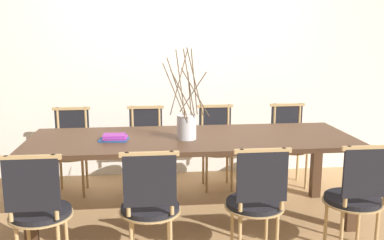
{
  "coord_description": "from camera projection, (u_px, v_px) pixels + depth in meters",
  "views": [
    {
      "loc": [
        -0.38,
        -3.57,
        1.61
      ],
      "look_at": [
        0.0,
        0.0,
        0.89
      ],
      "focal_mm": 40.0,
      "sensor_mm": 36.0,
      "label": 1
    }
  ],
  "objects": [
    {
      "name": "ground_plane",
      "position": [
        192.0,
        217.0,
        3.83
      ],
      "size": [
        16.0,
        16.0,
        0.0
      ],
      "primitive_type": "plane",
      "color": "#A87F51"
    },
    {
      "name": "wall_rear",
      "position": [
        180.0,
        36.0,
        4.81
      ],
      "size": [
        12.0,
        0.06,
        3.2
      ],
      "color": "silver",
      "rests_on": "ground_plane"
    },
    {
      "name": "dining_table",
      "position": [
        192.0,
        146.0,
        3.71
      ],
      "size": [
        2.79,
        0.97,
        0.74
      ],
      "color": "#422B1C",
      "rests_on": "ground_plane"
    },
    {
      "name": "chair_near_leftend",
      "position": [
        39.0,
        208.0,
        2.86
      ],
      "size": [
        0.43,
        0.43,
        0.87
      ],
      "color": "black",
      "rests_on": "ground_plane"
    },
    {
      "name": "chair_near_left",
      "position": [
        150.0,
        203.0,
        2.93
      ],
      "size": [
        0.43,
        0.43,
        0.87
      ],
      "color": "black",
      "rests_on": "ground_plane"
    },
    {
      "name": "chair_near_center",
      "position": [
        256.0,
        199.0,
        3.01
      ],
      "size": [
        0.43,
        0.43,
        0.87
      ],
      "color": "black",
      "rests_on": "ground_plane"
    },
    {
      "name": "chair_near_right",
      "position": [
        356.0,
        195.0,
        3.09
      ],
      "size": [
        0.43,
        0.43,
        0.87
      ],
      "color": "black",
      "rests_on": "ground_plane"
    },
    {
      "name": "chair_far_leftend",
      "position": [
        71.0,
        148.0,
        4.39
      ],
      "size": [
        0.43,
        0.43,
        0.87
      ],
      "rotation": [
        0.0,
        0.0,
        3.14
      ],
      "color": "black",
      "rests_on": "ground_plane"
    },
    {
      "name": "chair_far_left",
      "position": [
        146.0,
        146.0,
        4.47
      ],
      "size": [
        0.43,
        0.43,
        0.87
      ],
      "rotation": [
        0.0,
        0.0,
        3.14
      ],
      "color": "black",
      "rests_on": "ground_plane"
    },
    {
      "name": "chair_far_center",
      "position": [
        217.0,
        144.0,
        4.55
      ],
      "size": [
        0.43,
        0.43,
        0.87
      ],
      "rotation": [
        0.0,
        0.0,
        3.14
      ],
      "color": "black",
      "rests_on": "ground_plane"
    },
    {
      "name": "chair_far_right",
      "position": [
        290.0,
        142.0,
        4.63
      ],
      "size": [
        0.43,
        0.43,
        0.87
      ],
      "rotation": [
        0.0,
        0.0,
        3.14
      ],
      "color": "black",
      "rests_on": "ground_plane"
    },
    {
      "name": "vase_centerpiece",
      "position": [
        187.0,
        125.0,
        3.6
      ],
      "size": [
        0.38,
        0.38,
        0.77
      ],
      "color": "silver",
      "rests_on": "dining_table"
    },
    {
      "name": "book_stack",
      "position": [
        114.0,
        138.0,
        3.57
      ],
      "size": [
        0.25,
        0.18,
        0.05
      ],
      "color": "#234C8C",
      "rests_on": "dining_table"
    }
  ]
}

